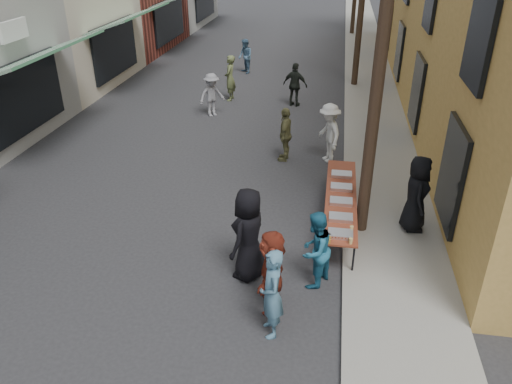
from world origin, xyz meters
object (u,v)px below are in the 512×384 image
(utility_pole_near, at_px, (384,30))
(server, at_px, (416,194))
(catering_tray_sausage, at_px, (340,234))
(guest_front_a, at_px, (249,235))
(guest_front_c, at_px, (315,250))
(serving_table, at_px, (341,198))

(utility_pole_near, height_order, server, utility_pole_near)
(server, bearing_deg, catering_tray_sausage, 133.30)
(catering_tray_sausage, height_order, guest_front_a, guest_front_a)
(catering_tray_sausage, height_order, guest_front_c, guest_front_c)
(utility_pole_near, height_order, guest_front_a, utility_pole_near)
(utility_pole_near, height_order, serving_table, utility_pole_near)
(serving_table, bearing_deg, utility_pole_near, -24.86)
(guest_front_c, bearing_deg, serving_table, -165.18)
(utility_pole_near, height_order, guest_front_c, utility_pole_near)
(guest_front_a, relative_size, server, 1.09)
(guest_front_c, distance_m, server, 3.10)
(catering_tray_sausage, xyz_separation_m, server, (1.64, 1.61, 0.20))
(guest_front_a, distance_m, guest_front_c, 1.30)
(utility_pole_near, distance_m, guest_front_c, 4.35)
(utility_pole_near, relative_size, guest_front_a, 4.65)
(utility_pole_near, relative_size, catering_tray_sausage, 18.00)
(utility_pole_near, distance_m, catering_tray_sausage, 4.00)
(serving_table, relative_size, guest_front_a, 2.07)
(catering_tray_sausage, distance_m, guest_front_a, 1.87)
(utility_pole_near, bearing_deg, catering_tray_sausage, -109.42)
(utility_pole_near, distance_m, guest_front_a, 4.65)
(utility_pole_near, relative_size, serving_table, 2.25)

